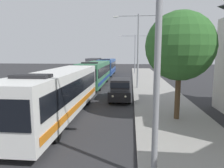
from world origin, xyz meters
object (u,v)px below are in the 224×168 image
(bus_lead, at_px, (60,92))
(box_truck_oncoming, at_px, (93,65))
(bus_second_in_line, at_px, (95,73))
(streetlamp_far, at_px, (135,49))
(white_suv, at_px, (121,88))
(streetlamp_mid, at_px, (138,44))
(bus_middle, at_px, (107,66))
(roadside_tree, at_px, (180,46))
(streetlamp_near, at_px, (159,17))

(bus_lead, xyz_separation_m, box_truck_oncoming, (-3.30, 29.51, 0.02))
(bus_second_in_line, bearing_deg, streetlamp_far, 71.02)
(white_suv, height_order, streetlamp_far, streetlamp_far)
(bus_lead, distance_m, streetlamp_mid, 13.06)
(bus_middle, distance_m, roadside_tree, 27.62)
(streetlamp_near, bearing_deg, box_truck_oncoming, 103.65)
(bus_second_in_line, height_order, box_truck_oncoming, bus_second_in_line)
(white_suv, bearing_deg, bus_lead, -124.20)
(streetlamp_near, relative_size, streetlamp_far, 1.07)
(box_truck_oncoming, distance_m, roadside_tree, 31.64)
(white_suv, xyz_separation_m, box_truck_oncoming, (-7.00, 24.07, 0.68))
(bus_second_in_line, bearing_deg, bus_lead, -90.00)
(roadside_tree, bearing_deg, box_truck_oncoming, 110.01)
(white_suv, distance_m, roadside_tree, 7.59)
(streetlamp_mid, distance_m, roadside_tree, 11.64)
(white_suv, height_order, streetlamp_near, streetlamp_near)
(bus_lead, distance_m, bus_second_in_line, 13.30)
(roadside_tree, bearing_deg, streetlamp_near, -108.45)
(bus_lead, height_order, streetlamp_far, streetlamp_far)
(streetlamp_near, relative_size, streetlamp_mid, 0.98)
(streetlamp_near, xyz_separation_m, streetlamp_mid, (-0.00, 17.66, 0.06))
(box_truck_oncoming, bearing_deg, bus_middle, -43.85)
(bus_lead, height_order, bus_middle, same)
(bus_lead, xyz_separation_m, bus_second_in_line, (-0.00, 13.30, -0.00))
(white_suv, distance_m, streetlamp_near, 12.61)
(box_truck_oncoming, bearing_deg, streetlamp_near, -76.35)
(bus_second_in_line, relative_size, white_suv, 2.51)
(bus_second_in_line, height_order, roadside_tree, roadside_tree)
(bus_lead, distance_m, streetlamp_far, 29.68)
(streetlamp_mid, bearing_deg, streetlamp_near, -90.00)
(streetlamp_far, height_order, roadside_tree, streetlamp_far)
(streetlamp_mid, height_order, streetlamp_far, streetlamp_mid)
(streetlamp_near, distance_m, streetlamp_far, 35.33)
(streetlamp_mid, bearing_deg, white_suv, -106.09)
(box_truck_oncoming, xyz_separation_m, roadside_tree, (10.78, -29.60, 2.88))
(bus_second_in_line, xyz_separation_m, streetlamp_near, (5.40, -19.63, 3.55))
(box_truck_oncoming, height_order, streetlamp_near, streetlamp_near)
(bus_second_in_line, distance_m, box_truck_oncoming, 16.54)
(white_suv, height_order, box_truck_oncoming, box_truck_oncoming)
(bus_second_in_line, xyz_separation_m, roadside_tree, (7.48, -13.40, 2.90))
(bus_second_in_line, height_order, streetlamp_near, streetlamp_near)
(streetlamp_near, height_order, streetlamp_mid, streetlamp_mid)
(white_suv, bearing_deg, streetlamp_mid, 73.91)
(bus_middle, xyz_separation_m, box_truck_oncoming, (-3.30, 3.17, 0.02))
(bus_lead, bearing_deg, roadside_tree, -0.71)
(box_truck_oncoming, bearing_deg, bus_lead, -83.62)
(bus_middle, relative_size, streetlamp_mid, 1.25)
(streetlamp_mid, bearing_deg, bus_middle, 109.79)
(streetlamp_mid, xyz_separation_m, roadside_tree, (2.08, -11.43, -0.71))
(streetlamp_near, bearing_deg, bus_middle, 99.38)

